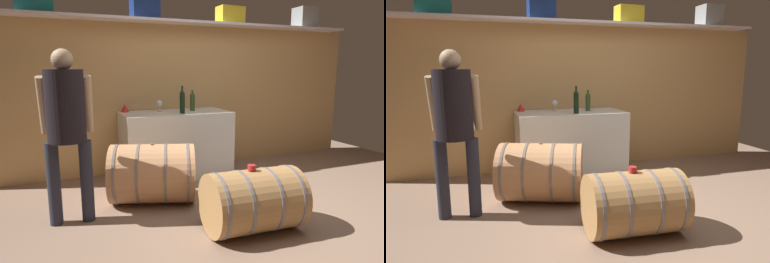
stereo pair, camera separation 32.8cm
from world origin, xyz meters
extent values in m
cube|color=#8A6D59|center=(0.00, 0.53, -0.01)|extent=(6.69, 7.44, 0.02)
cube|color=tan|center=(0.00, 2.12, 1.00)|extent=(5.49, 0.10, 1.99)
cube|color=white|center=(0.00, 1.97, 2.01)|extent=(5.05, 0.40, 0.03)
cube|color=navy|center=(-0.61, 1.97, 2.17)|extent=(0.34, 0.28, 0.29)
cube|color=yellow|center=(0.61, 1.97, 2.14)|extent=(0.37, 0.24, 0.23)
cube|color=gray|center=(1.92, 1.97, 2.18)|extent=(0.30, 0.28, 0.30)
cube|color=white|center=(-0.30, 1.73, 0.43)|extent=(1.40, 0.67, 0.86)
cylinder|color=black|center=(-0.27, 1.54, 0.98)|extent=(0.07, 0.07, 0.24)
sphere|color=black|center=(-0.27, 1.54, 1.11)|extent=(0.06, 0.06, 0.06)
cylinder|color=black|center=(-0.27, 1.54, 1.16)|extent=(0.02, 0.02, 0.08)
cylinder|color=#345028|center=(-0.05, 1.75, 0.95)|extent=(0.07, 0.07, 0.19)
sphere|color=#345028|center=(-0.05, 1.75, 1.06)|extent=(0.06, 0.06, 0.06)
cylinder|color=#345028|center=(-0.05, 1.75, 1.10)|extent=(0.03, 0.03, 0.06)
cylinder|color=white|center=(-0.49, 1.82, 0.86)|extent=(0.06, 0.06, 0.00)
cylinder|color=white|center=(-0.49, 1.82, 0.90)|extent=(0.01, 0.01, 0.08)
sphere|color=white|center=(-0.49, 1.82, 0.97)|extent=(0.08, 0.08, 0.08)
sphere|color=maroon|center=(-0.49, 1.82, 0.96)|extent=(0.05, 0.05, 0.05)
cone|color=red|center=(-0.91, 1.95, 0.91)|extent=(0.11, 0.11, 0.10)
cylinder|color=#A87A47|center=(-0.21, -0.03, 0.28)|extent=(0.85, 0.59, 0.55)
cylinder|color=slate|center=(-0.56, -0.01, 0.28)|extent=(0.06, 0.56, 0.56)
cylinder|color=slate|center=(-0.34, -0.02, 0.28)|extent=(0.06, 0.56, 0.56)
cylinder|color=slate|center=(-0.08, -0.04, 0.28)|extent=(0.06, 0.56, 0.56)
cylinder|color=slate|center=(0.13, -0.05, 0.28)|extent=(0.06, 0.56, 0.56)
cylinder|color=#884151|center=(-0.21, -0.03, 0.56)|extent=(0.04, 0.04, 0.01)
cylinder|color=tan|center=(-0.84, 0.94, 0.32)|extent=(1.03, 0.87, 0.62)
cylinder|color=slate|center=(-1.19, 1.06, 0.32)|extent=(0.23, 0.61, 0.63)
cylinder|color=slate|center=(-0.97, 0.99, 0.32)|extent=(0.23, 0.61, 0.63)
cylinder|color=slate|center=(-0.71, 0.90, 0.32)|extent=(0.23, 0.61, 0.63)
cylinder|color=slate|center=(-0.49, 0.82, 0.32)|extent=(0.23, 0.61, 0.63)
cylinder|color=#97534A|center=(-0.84, 0.94, 0.63)|extent=(0.04, 0.04, 0.01)
cylinder|color=red|center=(-0.24, -0.03, 0.58)|extent=(0.07, 0.07, 0.04)
cylinder|color=#272836|center=(-1.52, 0.74, 0.38)|extent=(0.12, 0.12, 0.77)
cylinder|color=#272836|center=(-1.81, 0.76, 0.38)|extent=(0.12, 0.12, 0.77)
cylinder|color=black|center=(-1.67, 0.75, 1.09)|extent=(0.33, 0.33, 0.64)
sphere|color=tan|center=(-1.67, 0.75, 1.49)|extent=(0.18, 0.18, 0.18)
cylinder|color=tan|center=(-1.47, 0.83, 1.09)|extent=(0.10, 0.24, 0.54)
cylinder|color=tan|center=(-1.85, 0.86, 1.09)|extent=(0.10, 0.24, 0.54)
camera|label=1|loc=(-1.75, -2.39, 1.41)|focal=31.53mm
camera|label=2|loc=(-1.44, -2.50, 1.41)|focal=31.53mm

